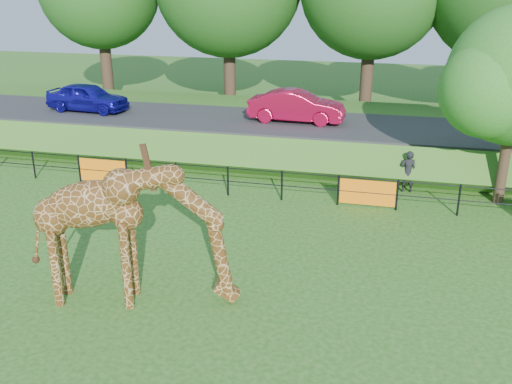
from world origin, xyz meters
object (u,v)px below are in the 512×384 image
giraffe (134,235)px  visitor (408,171)px  car_red (297,106)px  car_blue (88,97)px

giraffe → visitor: (6.41, 9.48, -0.99)m
car_red → car_blue: bearing=93.1°
car_red → visitor: size_ratio=2.70×
car_red → visitor: bearing=-128.3°
giraffe → car_red: giraffe is taller
car_blue → car_red: size_ratio=0.94×
giraffe → car_red: 13.71m
car_blue → visitor: 15.65m
giraffe → visitor: bearing=44.5°
car_blue → visitor: (15.10, -3.90, -1.31)m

